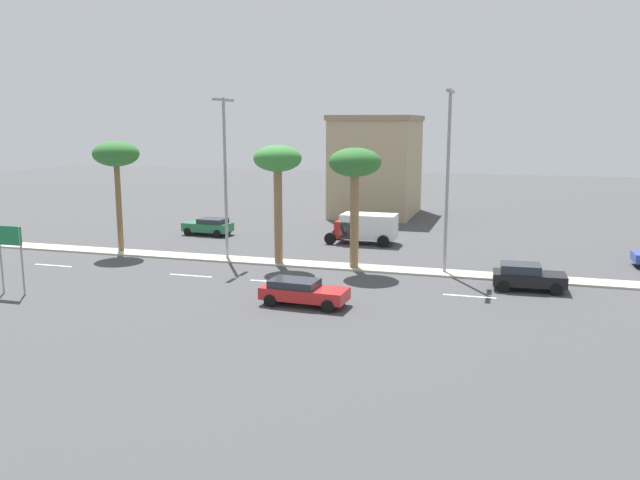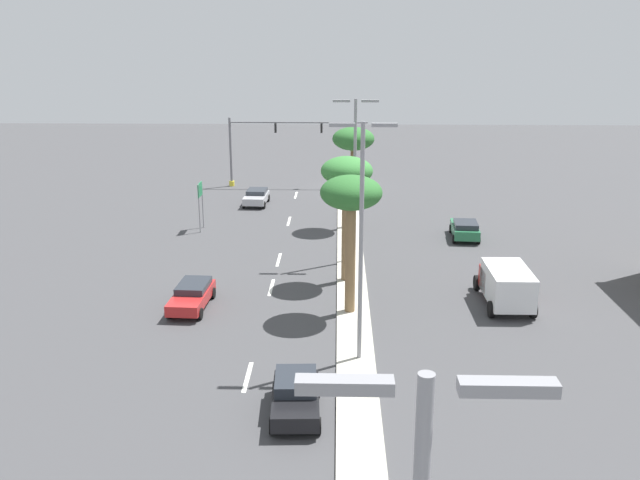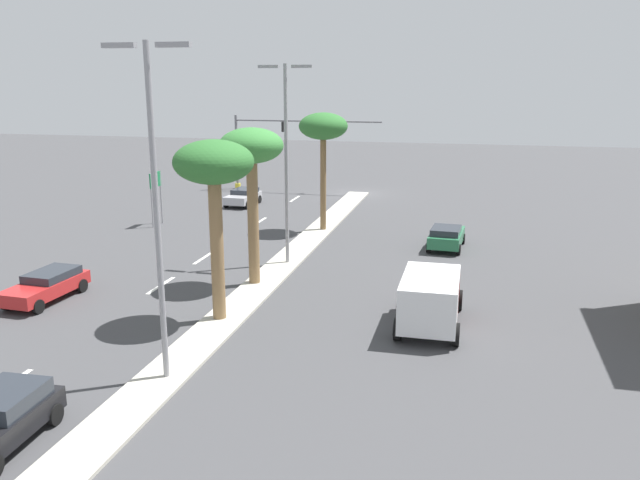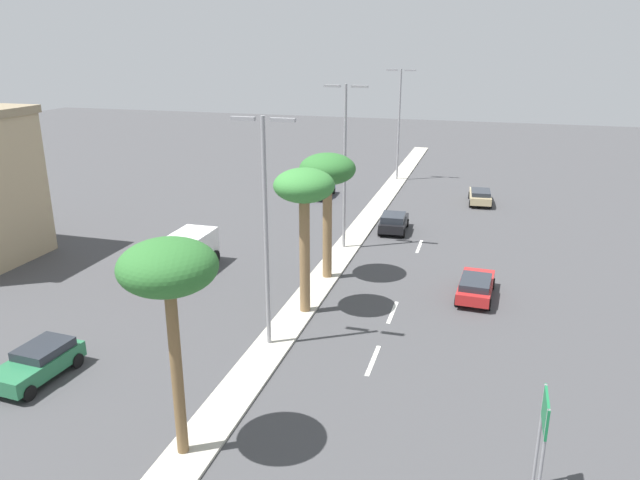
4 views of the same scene
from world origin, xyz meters
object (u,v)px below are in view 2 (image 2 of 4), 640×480
sedan_red_far (192,295)px  sedan_black_leading (296,396)px  palm_tree_mid (351,198)px  street_lamp_rear (355,169)px  street_lamp_near (361,227)px  palm_tree_trailing (347,177)px  sedan_green_center (465,229)px  sedan_silver_right (256,197)px  traffic_signal_gantry (262,144)px  palm_tree_center (353,141)px  directional_road_sign (200,196)px  box_truck (506,284)px

sedan_red_far → sedan_black_leading: bearing=120.4°
palm_tree_mid → sedan_black_leading: bearing=77.4°
street_lamp_rear → street_lamp_near: size_ratio=0.97×
palm_tree_trailing → palm_tree_mid: 5.02m
palm_tree_trailing → sedan_green_center: 14.23m
sedan_red_far → sedan_green_center: (-17.55, -13.87, 0.04)m
street_lamp_near → sedan_silver_right: street_lamp_near is taller
sedan_silver_right → sedan_red_far: bearing=88.0°
street_lamp_near → sedan_green_center: (-8.42, -20.08, -5.73)m
traffic_signal_gantry → palm_tree_center: (-8.60, 15.04, 2.53)m
directional_road_sign → palm_tree_trailing: bearing=134.6°
sedan_green_center → street_lamp_rear: bearing=33.3°
directional_road_sign → sedan_green_center: directional_road_sign is taller
palm_tree_trailing → palm_tree_mid: size_ratio=1.02×
street_lamp_rear → traffic_signal_gantry: bearing=-69.9°
palm_tree_mid → sedan_black_leading: palm_tree_mid is taller
traffic_signal_gantry → sedan_silver_right: size_ratio=3.50×
street_lamp_rear → sedan_red_far: street_lamp_rear is taller
directional_road_sign → street_lamp_near: 25.02m
palm_tree_trailing → sedan_red_far: (8.60, 4.44, -5.83)m
palm_tree_trailing → box_truck: palm_tree_trailing is taller
palm_tree_mid → box_truck: palm_tree_mid is taller
street_lamp_near → sedan_red_far: (9.13, -6.22, -5.77)m
directional_road_sign → box_truck: 24.95m
palm_tree_center → sedan_red_far: (9.23, 16.68, -6.09)m
sedan_black_leading → sedan_silver_right: bearing=-80.9°
palm_tree_center → street_lamp_rear: size_ratio=0.73×
sedan_black_leading → box_truck: bearing=-133.2°
directional_road_sign → palm_tree_center: 12.43m
street_lamp_near → palm_tree_center: bearing=-90.2°
street_lamp_rear → sedan_green_center: bearing=-146.7°
sedan_green_center → box_truck: bearing=89.8°
traffic_signal_gantry → street_lamp_rear: street_lamp_rear is taller
directional_road_sign → sedan_black_leading: directional_road_sign is taller
traffic_signal_gantry → sedan_silver_right: traffic_signal_gantry is taller
sedan_silver_right → street_lamp_rear: bearing=118.0°
traffic_signal_gantry → box_truck: traffic_signal_gantry is taller
directional_road_sign → sedan_green_center: size_ratio=0.92×
traffic_signal_gantry → palm_tree_trailing: (-7.97, 27.29, 2.26)m
palm_tree_mid → street_lamp_near: 5.65m
palm_tree_trailing → street_lamp_rear: (-0.56, -3.92, -0.25)m
directional_road_sign → sedan_silver_right: size_ratio=0.95×
palm_tree_center → box_truck: bearing=117.5°
traffic_signal_gantry → sedan_black_leading: traffic_signal_gantry is taller
sedan_red_far → sedan_black_leading: size_ratio=1.13×
directional_road_sign → palm_tree_mid: 20.08m
sedan_red_far → sedan_black_leading: sedan_black_leading is taller
palm_tree_center → sedan_black_leading: bearing=84.3°
palm_tree_mid → sedan_black_leading: size_ratio=1.90×
street_lamp_near → sedan_silver_right: (8.30, -30.26, -5.77)m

